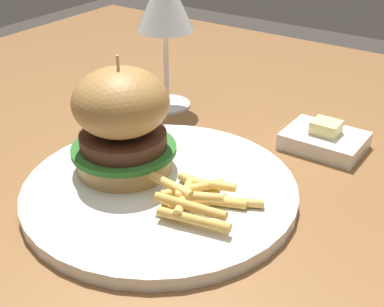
% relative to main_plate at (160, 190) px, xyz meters
% --- Properties ---
extents(dining_table, '(1.35, 0.87, 0.74)m').
position_rel_main_plate_xyz_m(dining_table, '(0.07, 0.16, -0.09)').
color(dining_table, brown).
rests_on(dining_table, ground).
extents(main_plate, '(0.29, 0.29, 0.01)m').
position_rel_main_plate_xyz_m(main_plate, '(0.00, 0.00, 0.00)').
color(main_plate, white).
rests_on(main_plate, dining_table).
extents(burger_sandwich, '(0.11, 0.11, 0.13)m').
position_rel_main_plate_xyz_m(burger_sandwich, '(-0.05, 0.00, 0.06)').
color(burger_sandwich, tan).
rests_on(burger_sandwich, main_plate).
extents(fries_pile, '(0.12, 0.08, 0.02)m').
position_rel_main_plate_xyz_m(fries_pile, '(0.05, -0.01, 0.02)').
color(fries_pile, gold).
rests_on(fries_pile, main_plate).
extents(wine_glass, '(0.08, 0.08, 0.20)m').
position_rel_main_plate_xyz_m(wine_glass, '(-0.13, 0.19, 0.14)').
color(wine_glass, silver).
rests_on(wine_glass, dining_table).
extents(butter_dish, '(0.09, 0.07, 0.04)m').
position_rel_main_plate_xyz_m(butter_dish, '(0.10, 0.20, 0.00)').
color(butter_dish, white).
rests_on(butter_dish, dining_table).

